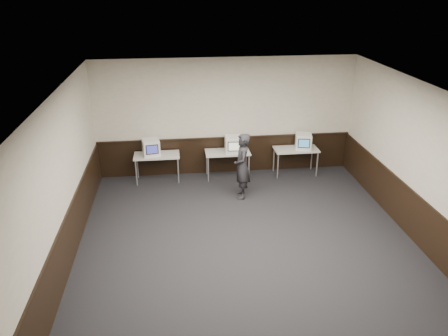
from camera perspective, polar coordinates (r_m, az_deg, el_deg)
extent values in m
plane|color=black|center=(8.98, 3.37, -10.75)|extent=(8.00, 8.00, 0.00)
plane|color=white|center=(7.65, 3.95, 9.47)|extent=(8.00, 8.00, 0.00)
plane|color=beige|center=(11.89, 0.24, 6.68)|extent=(7.00, 0.00, 7.00)
plane|color=beige|center=(8.34, -20.78, -2.56)|extent=(0.00, 8.00, 8.00)
plane|color=beige|center=(9.43, 25.06, -0.27)|extent=(0.00, 8.00, 8.00)
cube|color=black|center=(12.23, 0.24, 1.72)|extent=(6.98, 0.04, 1.00)
cube|color=black|center=(8.85, -19.63, -8.97)|extent=(0.04, 7.98, 1.00)
cube|color=black|center=(9.88, 23.88, -6.12)|extent=(0.04, 7.98, 1.00)
cube|color=black|center=(12.03, 0.26, 3.98)|extent=(6.98, 0.06, 0.04)
cube|color=beige|center=(11.73, -8.78, 1.65)|extent=(1.20, 0.60, 0.04)
cylinder|color=#999999|center=(11.68, -11.39, -0.65)|extent=(0.04, 0.04, 0.71)
cylinder|color=#999999|center=(11.63, -5.99, -0.40)|extent=(0.04, 0.04, 0.71)
cylinder|color=#999999|center=(12.14, -11.24, 0.32)|extent=(0.04, 0.04, 0.71)
cylinder|color=#999999|center=(12.09, -6.05, 0.56)|extent=(0.04, 0.04, 0.71)
cube|color=beige|center=(11.80, 0.47, 2.07)|extent=(1.20, 0.60, 0.04)
cylinder|color=#999999|center=(11.66, -2.07, -0.21)|extent=(0.04, 0.04, 0.71)
cylinder|color=#999999|center=(11.79, 3.27, 0.04)|extent=(0.04, 0.04, 0.71)
cylinder|color=#999999|center=(12.12, -2.27, 0.74)|extent=(0.04, 0.04, 0.71)
cylinder|color=#999999|center=(12.24, 2.87, 0.97)|extent=(0.04, 0.04, 0.71)
cube|color=beige|center=(12.17, 9.39, 2.43)|extent=(1.20, 0.60, 0.04)
cylinder|color=#999999|center=(11.95, 7.05, 0.22)|extent=(0.04, 0.04, 0.71)
cylinder|color=#999999|center=(12.25, 12.06, 0.46)|extent=(0.04, 0.04, 0.71)
cylinder|color=#999999|center=(12.40, 6.52, 1.13)|extent=(0.04, 0.04, 0.71)
cylinder|color=#999999|center=(12.68, 11.37, 1.34)|extent=(0.04, 0.04, 0.71)
cube|color=white|center=(11.65, -9.51, 2.69)|extent=(0.50, 0.52, 0.43)
cube|color=black|center=(11.43, -9.37, 2.40)|extent=(0.32, 0.07, 0.26)
cube|color=#34389B|center=(11.42, -9.36, 2.38)|extent=(0.28, 0.05, 0.22)
cube|color=white|center=(11.70, 1.21, 3.13)|extent=(0.46, 0.48, 0.44)
cube|color=black|center=(11.48, 1.31, 2.83)|extent=(0.33, 0.03, 0.26)
cube|color=beige|center=(11.47, 1.32, 2.81)|extent=(0.28, 0.02, 0.22)
cube|color=white|center=(12.13, 10.32, 3.46)|extent=(0.51, 0.53, 0.43)
cube|color=black|center=(11.91, 10.41, 3.19)|extent=(0.32, 0.08, 0.26)
cube|color=teal|center=(11.90, 10.41, 3.17)|extent=(0.27, 0.06, 0.21)
imported|color=black|center=(10.67, 2.37, 0.24)|extent=(0.44, 0.63, 1.66)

